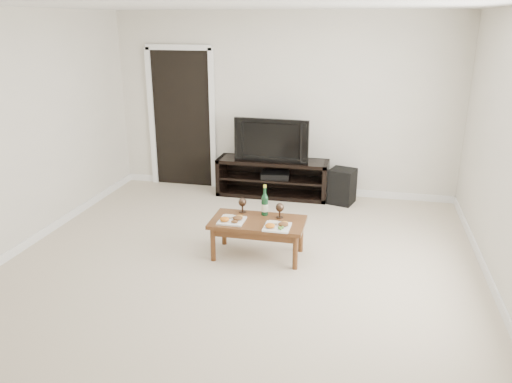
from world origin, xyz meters
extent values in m
plane|color=beige|center=(0.00, 0.00, 0.00)|extent=(5.50, 5.50, 0.00)
cube|color=beige|center=(0.00, 2.77, 1.30)|extent=(5.00, 0.04, 2.60)
cube|color=white|center=(0.00, 0.00, 2.62)|extent=(5.00, 5.50, 0.04)
cube|color=black|center=(-1.55, 2.73, 1.02)|extent=(0.90, 0.02, 2.05)
cube|color=black|center=(-0.09, 2.50, 0.28)|extent=(1.61, 0.45, 0.55)
imported|color=black|center=(-0.09, 2.50, 0.86)|extent=(1.08, 0.19, 0.62)
cube|color=black|center=(-0.05, 2.48, 0.33)|extent=(0.43, 0.34, 0.08)
cube|color=black|center=(0.92, 2.41, 0.25)|extent=(0.41, 0.41, 0.50)
cube|color=#593018|center=(0.13, 0.50, 0.21)|extent=(1.01, 0.55, 0.42)
cube|color=white|center=(-0.14, 0.41, 0.45)|extent=(0.27, 0.27, 0.07)
cube|color=white|center=(0.37, 0.35, 0.45)|extent=(0.27, 0.27, 0.07)
cylinder|color=#0E351C|center=(0.17, 0.68, 0.59)|extent=(0.07, 0.07, 0.35)
camera|label=1|loc=(1.21, -4.36, 2.47)|focal=35.00mm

